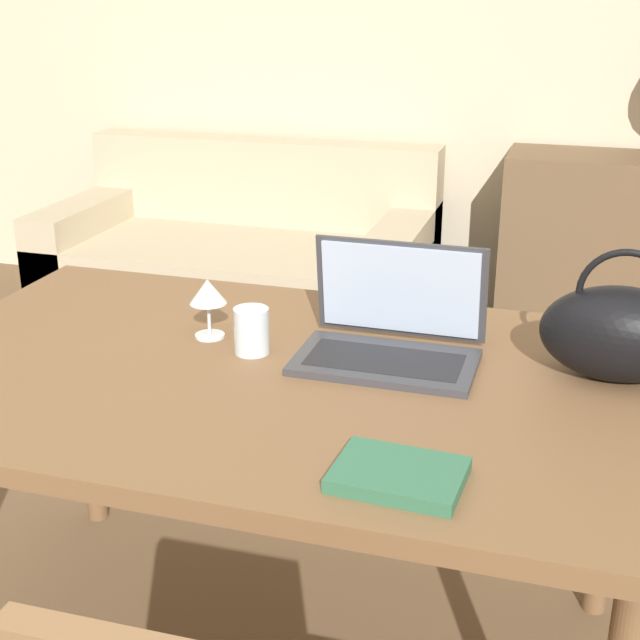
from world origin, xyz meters
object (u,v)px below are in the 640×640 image
laptop (392,327)px  handbag (620,333)px  wine_glass (208,295)px  drinking_glass (252,331)px  couch (243,266)px

laptop → handbag: bearing=1.1°
laptop → wine_glass: (-0.41, -0.02, 0.04)m
drinking_glass → handbag: handbag is taller
couch → drinking_glass: drinking_glass is taller
laptop → couch: bearing=120.1°
wine_glass → handbag: (0.87, 0.03, 0.00)m
laptop → handbag: handbag is taller
couch → laptop: 2.32m
couch → handbag: (1.58, -1.94, 0.59)m
drinking_glass → handbag: bearing=6.4°
drinking_glass → wine_glass: (-0.12, 0.06, 0.05)m
laptop → wine_glass: bearing=-177.3°
handbag → laptop: bearing=-178.9°
drinking_glass → laptop: bearing=14.5°
laptop → wine_glass: 0.42m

